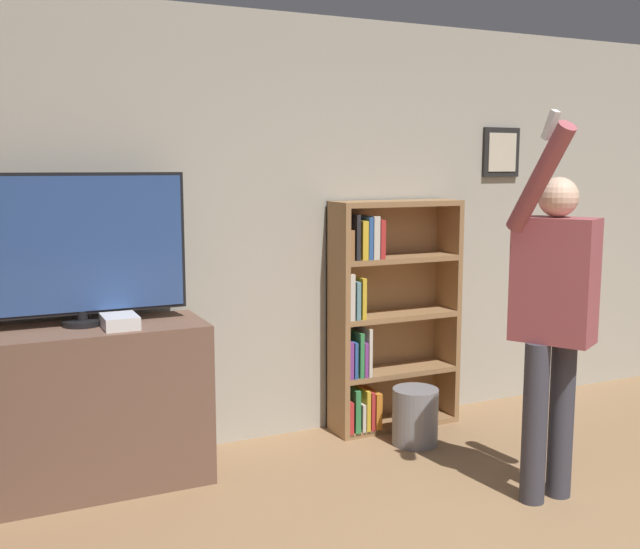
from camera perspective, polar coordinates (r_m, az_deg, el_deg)
name	(u,v)px	position (r m, az deg, el deg)	size (l,w,h in m)	color
wall_back	(318,229)	(4.91, -0.19, 3.50)	(6.41, 0.09, 2.70)	#B2AD9E
tv_ledge	(88,408)	(4.33, -17.25, -9.71)	(1.28, 0.52, 0.90)	brown
television	(79,247)	(4.22, -17.88, 1.99)	(1.14, 0.22, 0.83)	black
game_console	(120,321)	(4.15, -15.01, -3.47)	(0.18, 0.24, 0.07)	white
bookshelf	(383,317)	(5.02, 4.81, -3.28)	(0.89, 0.28, 1.53)	#997047
person	(554,309)	(4.03, 17.40, -2.53)	(0.55, 0.56, 2.02)	#383842
waste_bin	(415,416)	(4.88, 7.26, -10.67)	(0.29, 0.29, 0.36)	gray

